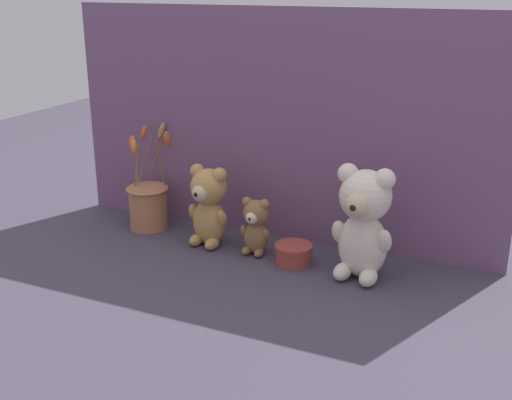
{
  "coord_description": "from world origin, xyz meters",
  "views": [
    {
      "loc": [
        0.68,
        -1.48,
        0.73
      ],
      "look_at": [
        0.0,
        0.02,
        0.16
      ],
      "focal_mm": 45.0,
      "sensor_mm": 36.0,
      "label": 1
    }
  ],
  "objects_px": {
    "teddy_bear_medium": "(208,204)",
    "teddy_bear_large": "(363,221)",
    "flower_vase": "(148,202)",
    "teddy_bear_small": "(255,225)",
    "decorative_tin_tall": "(294,254)"
  },
  "relations": [
    {
      "from": "teddy_bear_medium",
      "to": "teddy_bear_large",
      "type": "bearing_deg",
      "value": -3.77
    },
    {
      "from": "teddy_bear_medium",
      "to": "flower_vase",
      "type": "distance_m",
      "value": 0.24
    },
    {
      "from": "teddy_bear_large",
      "to": "teddy_bear_small",
      "type": "relative_size",
      "value": 1.82
    },
    {
      "from": "teddy_bear_small",
      "to": "teddy_bear_medium",
      "type": "bearing_deg",
      "value": 178.59
    },
    {
      "from": "flower_vase",
      "to": "decorative_tin_tall",
      "type": "bearing_deg",
      "value": -6.83
    },
    {
      "from": "flower_vase",
      "to": "decorative_tin_tall",
      "type": "xyz_separation_m",
      "value": [
        0.5,
        -0.06,
        -0.05
      ]
    },
    {
      "from": "teddy_bear_large",
      "to": "decorative_tin_tall",
      "type": "xyz_separation_m",
      "value": [
        -0.19,
        0.01,
        -0.13
      ]
    },
    {
      "from": "teddy_bear_medium",
      "to": "teddy_bear_small",
      "type": "xyz_separation_m",
      "value": [
        0.15,
        -0.0,
        -0.04
      ]
    },
    {
      "from": "teddy_bear_small",
      "to": "flower_vase",
      "type": "relative_size",
      "value": 0.51
    },
    {
      "from": "teddy_bear_medium",
      "to": "flower_vase",
      "type": "xyz_separation_m",
      "value": [
        -0.23,
        0.04,
        -0.04
      ]
    },
    {
      "from": "teddy_bear_small",
      "to": "flower_vase",
      "type": "xyz_separation_m",
      "value": [
        -0.38,
        0.04,
        -0.0
      ]
    },
    {
      "from": "teddy_bear_large",
      "to": "teddy_bear_small",
      "type": "xyz_separation_m",
      "value": [
        -0.31,
        0.03,
        -0.07
      ]
    },
    {
      "from": "flower_vase",
      "to": "teddy_bear_large",
      "type": "bearing_deg",
      "value": -5.86
    },
    {
      "from": "decorative_tin_tall",
      "to": "teddy_bear_large",
      "type": "bearing_deg",
      "value": -3.24
    },
    {
      "from": "teddy_bear_large",
      "to": "teddy_bear_medium",
      "type": "distance_m",
      "value": 0.46
    }
  ]
}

